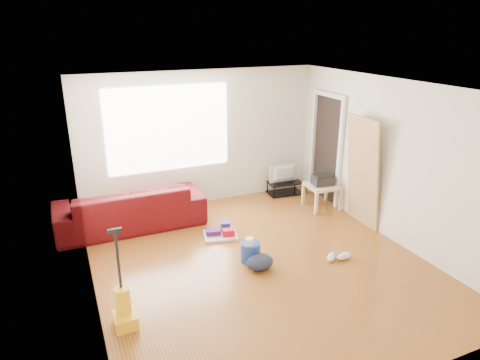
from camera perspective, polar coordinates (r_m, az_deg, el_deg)
name	(u,v)px	position (r m, az deg, el deg)	size (l,w,h in m)	color
room	(261,177)	(5.90, 2.76, 0.40)	(4.51, 5.01, 2.51)	brown
sofa	(132,226)	(7.56, -14.21, -5.97)	(2.42, 0.95, 0.71)	#3D0408
tv_stand	(285,187)	(8.70, 5.98, -1.00)	(0.71, 0.44, 0.25)	black
tv	(285,174)	(8.60, 6.05, 0.86)	(0.62, 0.08, 0.36)	black
side_table	(322,188)	(8.08, 10.90, -1.07)	(0.59, 0.59, 0.45)	#CBB98A
printer	(323,180)	(8.02, 10.98, 0.04)	(0.41, 0.33, 0.19)	black
bucket	(250,261)	(6.33, 1.38, -10.69)	(0.29, 0.29, 0.29)	#1E3C95
toilet_paper	(249,250)	(6.19, 1.25, -9.36)	(0.11, 0.11, 0.10)	white
cleaning_tray	(221,233)	(6.98, -2.54, -7.05)	(0.61, 0.53, 0.19)	beige
backpack	(260,269)	(6.14, 2.64, -11.74)	(0.39, 0.31, 0.22)	#181B34
sneakers	(338,257)	(6.48, 12.89, -9.92)	(0.45, 0.25, 0.10)	silver
vacuum	(124,309)	(5.19, -15.24, -16.21)	(0.26, 0.29, 1.20)	yellow
door_panel	(358,223)	(7.70, 15.41, -5.60)	(0.04, 0.75, 1.87)	tan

